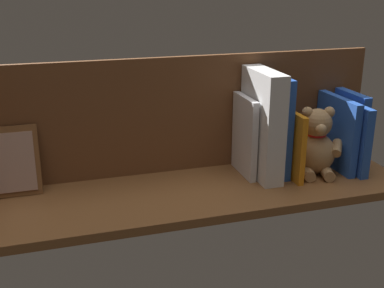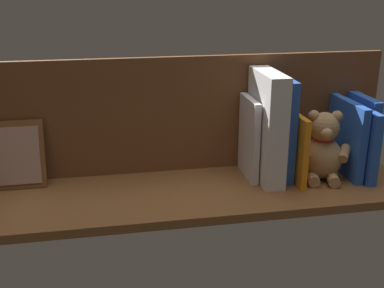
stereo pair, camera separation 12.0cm
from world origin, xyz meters
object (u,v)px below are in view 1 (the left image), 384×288
at_px(dictionary_thick_white, 262,124).
at_px(picture_frame_leaning, 9,162).
at_px(book_0, 349,128).
at_px(teddy_bear, 316,145).

height_order(dictionary_thick_white, picture_frame_leaning, dictionary_thick_white).
relative_size(book_0, dictionary_thick_white, 0.72).
distance_m(dictionary_thick_white, picture_frame_leaning, 0.65).
bearing_deg(teddy_bear, dictionary_thick_white, 4.09).
xyz_separation_m(teddy_bear, dictionary_thick_white, (0.15, -0.03, 0.06)).
height_order(book_0, teddy_bear, book_0).
relative_size(book_0, teddy_bear, 1.10).
bearing_deg(dictionary_thick_white, picture_frame_leaning, -5.72).
xyz_separation_m(teddy_bear, picture_frame_leaning, (0.79, -0.09, 0.00)).
bearing_deg(picture_frame_leaning, dictionary_thick_white, 174.28).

